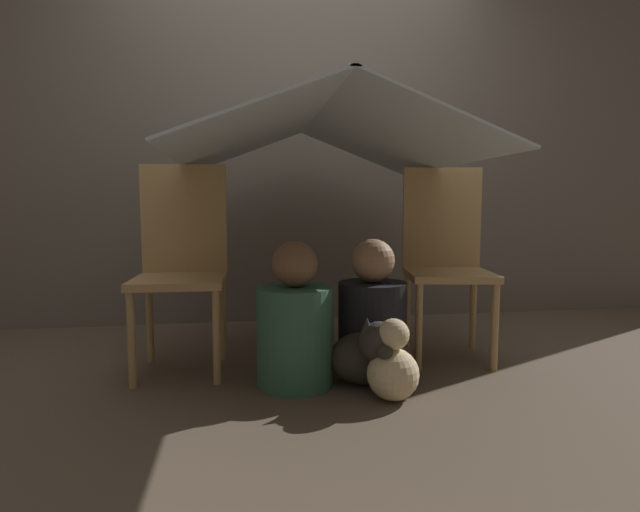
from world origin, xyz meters
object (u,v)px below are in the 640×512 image
Objects in this scene: person_front at (295,326)px; chair_right at (445,255)px; chair_left at (182,259)px; dog at (372,354)px; person_second at (372,318)px.

chair_right is at bearing 21.59° from person_front.
chair_left is 1.37m from chair_right.
chair_left reaches higher than dog.
person_second is 0.21m from dog.
chair_right is 1.55× the size of person_front.
person_front is at bearing 166.53° from dog.
person_front is at bearing -148.34° from chair_right.
person_second is at bearing -141.44° from chair_right.
chair_left reaches higher than person_front.
chair_left and chair_right have the same top height.
person_second is (-0.47, -0.25, -0.27)m from chair_right.
person_front is at bearing -167.94° from person_second.
chair_left is at bearing -169.99° from chair_right.
chair_right reaches higher than dog.
chair_left is 0.98m from person_second.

